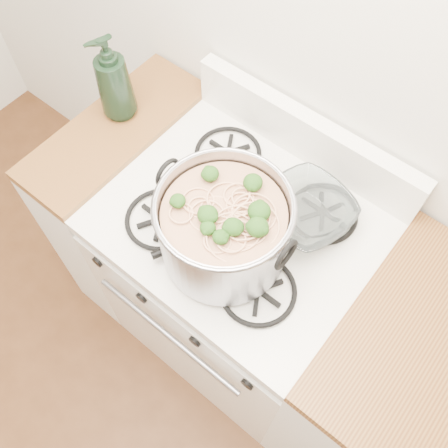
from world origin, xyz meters
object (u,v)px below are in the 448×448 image
gas_range (237,284)px  bottle (113,78)px  stock_pot (224,229)px  glass_bowl (305,214)px  spatula (239,220)px

gas_range → bottle: (-0.53, 0.06, 0.63)m
stock_pot → glass_bowl: bearing=63.3°
bottle → gas_range: bearing=13.7°
gas_range → bottle: 0.82m
glass_bowl → bottle: (-0.67, -0.04, 0.13)m
stock_pot → bottle: (-0.56, 0.18, 0.03)m
glass_bowl → bottle: bearing=-176.3°
glass_bowl → bottle: 0.68m
glass_bowl → stock_pot: bearing=-116.7°
gas_range → glass_bowl: 0.53m
stock_pot → bottle: 0.59m
stock_pot → spatula: bearing=102.7°
gas_range → spatula: bearing=-68.1°
spatula → glass_bowl: size_ratio=3.12×
bottle → spatula: bearing=11.3°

